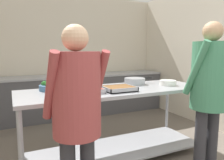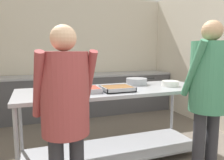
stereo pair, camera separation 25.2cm
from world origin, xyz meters
The scene contains 12 objects.
wall_rear centered at (0.00, 4.19, 1.32)m, with size 4.40×0.06×2.65m.
wall_right centered at (2.17, 2.09, 1.32)m, with size 0.06×4.31×2.65m.
back_counter centered at (0.00, 3.82, 0.45)m, with size 4.24×0.65×0.90m.
serving_counter centered at (0.04, 1.72, 0.63)m, with size 2.41×0.84×0.94m.
broccoli_bowl centered at (-0.75, 1.95, 0.99)m, with size 0.25×0.25×0.12m.
serving_tray_roast centered at (-0.40, 1.62, 0.96)m, with size 0.39×0.31×0.05m.
serving_tray_vegetables centered at (0.02, 1.58, 0.96)m, with size 0.37×0.33×0.05m.
sauce_pan centered at (0.45, 1.93, 0.99)m, with size 0.44×0.30×0.09m.
plate_stack centered at (0.82, 1.65, 0.97)m, with size 0.24×0.24×0.07m.
guest_serving_left centered at (-0.70, 0.92, 1.00)m, with size 0.52×0.39×1.63m.
guest_serving_right centered at (0.78, 0.91, 1.06)m, with size 0.49×0.39×1.73m.
water_bottle centered at (0.05, 3.82, 1.01)m, with size 0.07×0.07×0.25m.
Camera 1 is at (-1.17, -0.75, 1.43)m, focal length 35.00 mm.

